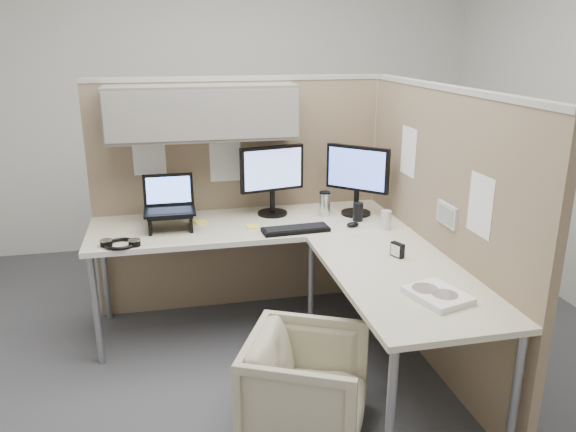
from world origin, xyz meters
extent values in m
plane|color=#3F3F44|center=(0.00, 0.00, 0.00)|extent=(4.50, 4.50, 0.00)
cube|color=#8E775D|center=(-0.10, 0.90, 0.80)|extent=(2.00, 0.05, 1.60)
cube|color=#A8A399|center=(-0.10, 0.90, 1.61)|extent=(2.00, 0.06, 0.03)
cube|color=slate|center=(-0.35, 0.75, 1.42)|extent=(1.20, 0.34, 0.34)
cube|color=gray|center=(-0.35, 0.57, 1.42)|extent=(1.18, 0.01, 0.30)
plane|color=white|center=(-0.70, 0.87, 1.15)|extent=(0.26, 0.00, 0.26)
plane|color=white|center=(-0.20, 0.87, 1.08)|extent=(0.26, 0.00, 0.26)
cube|color=#8E775D|center=(0.90, -0.10, 0.80)|extent=(0.05, 2.00, 1.60)
cube|color=#A8A399|center=(0.90, -0.10, 1.61)|extent=(0.06, 2.00, 0.03)
cube|color=#A8A399|center=(0.90, 0.90, 0.80)|extent=(0.06, 0.06, 1.60)
cube|color=silver|center=(0.87, -0.25, 0.96)|extent=(0.02, 0.20, 0.12)
cube|color=gray|center=(0.86, -0.25, 0.96)|extent=(0.00, 0.16, 0.09)
plane|color=white|center=(0.87, 0.30, 1.20)|extent=(0.00, 0.26, 0.26)
plane|color=white|center=(0.87, -0.55, 1.10)|extent=(0.00, 0.26, 0.26)
cube|color=beige|center=(-0.10, 0.54, 0.71)|extent=(2.00, 0.68, 0.03)
cube|color=beige|center=(0.54, -0.45, 0.71)|extent=(0.68, 1.30, 0.03)
cube|color=white|center=(-0.10, 0.20, 0.71)|extent=(2.00, 0.02, 0.03)
cylinder|color=gray|center=(-1.05, 0.25, 0.35)|extent=(0.04, 0.04, 0.70)
cylinder|color=gray|center=(-1.05, 0.83, 0.35)|extent=(0.04, 0.04, 0.70)
cylinder|color=gray|center=(0.25, -1.05, 0.35)|extent=(0.04, 0.04, 0.70)
cylinder|color=gray|center=(0.83, -1.05, 0.35)|extent=(0.04, 0.04, 0.70)
cylinder|color=gray|center=(0.25, 0.25, 0.35)|extent=(0.04, 0.04, 0.70)
imported|color=beige|center=(0.00, -0.61, 0.29)|extent=(0.71, 0.72, 0.57)
cylinder|color=black|center=(0.09, 0.68, 0.74)|extent=(0.20, 0.20, 0.02)
cylinder|color=black|center=(0.09, 0.68, 0.82)|extent=(0.04, 0.04, 0.15)
cube|color=black|center=(0.09, 0.68, 1.05)|extent=(0.44, 0.13, 0.30)
cube|color=#869CE7|center=(0.09, 0.66, 1.05)|extent=(0.39, 0.09, 0.26)
cylinder|color=black|center=(0.64, 0.56, 0.74)|extent=(0.20, 0.20, 0.02)
cylinder|color=black|center=(0.64, 0.56, 0.82)|extent=(0.04, 0.04, 0.15)
cube|color=black|center=(0.64, 0.56, 1.05)|extent=(0.34, 0.33, 0.30)
cube|color=#5675EA|center=(0.63, 0.55, 1.05)|extent=(0.29, 0.28, 0.26)
cube|color=black|center=(-0.59, 0.50, 0.83)|extent=(0.27, 0.22, 0.01)
cube|color=black|center=(-0.71, 0.50, 0.78)|extent=(0.02, 0.20, 0.11)
cube|color=black|center=(-0.47, 0.50, 0.78)|extent=(0.02, 0.20, 0.11)
cube|color=black|center=(-0.59, 0.50, 0.85)|extent=(0.31, 0.22, 0.02)
cube|color=black|center=(-0.59, 0.63, 0.95)|extent=(0.31, 0.05, 0.20)
cube|color=#598CF2|center=(-0.59, 0.63, 0.95)|extent=(0.27, 0.04, 0.16)
cube|color=black|center=(0.16, 0.30, 0.74)|extent=(0.42, 0.16, 0.02)
ellipsoid|color=black|center=(0.53, 0.31, 0.74)|extent=(0.09, 0.07, 0.03)
cylinder|color=silver|center=(0.43, 0.58, 0.81)|extent=(0.07, 0.07, 0.15)
cylinder|color=black|center=(0.43, 0.58, 0.89)|extent=(0.08, 0.08, 0.01)
cylinder|color=silver|center=(0.72, 0.22, 0.79)|extent=(0.07, 0.07, 0.12)
cylinder|color=black|center=(0.60, 0.42, 0.79)|extent=(0.07, 0.07, 0.12)
cube|color=#FAEC41|center=(-0.40, 0.60, 0.73)|extent=(0.09, 0.09, 0.01)
cube|color=#FAEC41|center=(-0.09, 0.44, 0.73)|extent=(0.08, 0.08, 0.01)
torus|color=black|center=(-0.88, 0.27, 0.74)|extent=(0.21, 0.21, 0.02)
cylinder|color=black|center=(-0.96, 0.29, 0.75)|extent=(0.07, 0.07, 0.03)
cylinder|color=black|center=(-0.80, 0.25, 0.75)|extent=(0.07, 0.07, 0.03)
cube|color=white|center=(0.58, -0.75, 0.74)|extent=(0.28, 0.32, 0.03)
cylinder|color=silver|center=(0.60, -0.78, 0.76)|extent=(0.12, 0.12, 0.00)
cylinder|color=silver|center=(0.54, -0.70, 0.76)|extent=(0.12, 0.12, 0.00)
cube|color=black|center=(0.61, -0.23, 0.77)|extent=(0.06, 0.08, 0.08)
cube|color=white|center=(0.59, -0.23, 0.77)|extent=(0.03, 0.06, 0.06)
camera|label=1|loc=(-0.59, -2.88, 1.87)|focal=35.00mm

